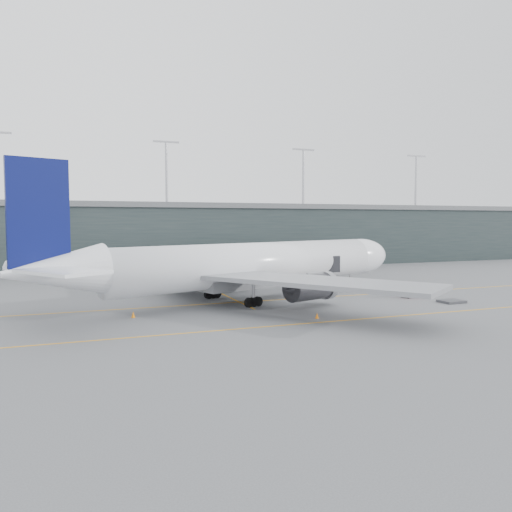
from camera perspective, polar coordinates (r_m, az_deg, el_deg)
name	(u,v)px	position (r m, az deg, el deg)	size (l,w,h in m)	color
ground	(197,300)	(70.60, -6.81, -5.00)	(320.00, 320.00, 0.00)	#535458
taxiline_a	(204,304)	(66.77, -5.98, -5.50)	(160.00, 0.25, 0.02)	orange
taxiline_b	(244,328)	(51.73, -1.41, -8.28)	(160.00, 0.25, 0.02)	orange
taxiline_lead_main	(197,282)	(91.02, -6.79, -2.97)	(0.25, 60.00, 0.02)	orange
terminal	(140,235)	(126.86, -13.17, 2.36)	(240.00, 36.00, 29.00)	#1F292A
main_aircraft	(251,265)	(69.61, -0.55, -1.03)	(60.52, 55.79, 17.47)	white
jet_bridge	(308,255)	(99.13, 5.94, 0.11)	(18.09, 43.58, 5.77)	#2B2B30
gse_cart	(409,292)	(75.43, 17.08, -3.92)	(2.55, 2.00, 1.53)	#AE0C1C
baggage_dolly	(452,301)	(72.77, 21.44, -4.83)	(3.13, 2.50, 0.31)	#36363A
uld_a	(149,286)	(80.05, -12.12, -3.39)	(1.89, 1.57, 1.61)	#343438
uld_b	(165,284)	(81.65, -10.41, -3.15)	(2.30, 2.01, 1.80)	#343438
uld_c	(190,285)	(80.45, -7.59, -3.25)	(2.32, 2.11, 1.72)	#343438
cone_nose	(432,290)	(81.96, 19.51, -3.73)	(0.39, 0.39, 0.63)	orange
cone_wing_stbd	(317,316)	(57.28, 6.99, -6.77)	(0.42, 0.42, 0.67)	orange
cone_wing_port	(221,286)	(82.27, -3.97, -3.44)	(0.47, 0.47, 0.74)	#E54D0C
cone_tail	(133,315)	(58.99, -13.86, -6.51)	(0.46, 0.46, 0.73)	orange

